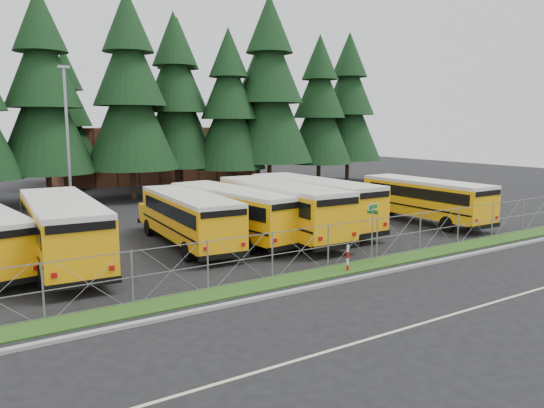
{
  "coord_description": "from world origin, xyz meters",
  "views": [
    {
      "loc": [
        -15.77,
        -19.21,
        6.46
      ],
      "look_at": [
        -0.79,
        4.0,
        2.26
      ],
      "focal_mm": 35.0,
      "sensor_mm": 36.0,
      "label": 1
    }
  ],
  "objects": [
    {
      "name": "ground",
      "position": [
        0.0,
        0.0,
        0.0
      ],
      "size": [
        120.0,
        120.0,
        0.0
      ],
      "primitive_type": "plane",
      "color": "black",
      "rests_on": "ground"
    },
    {
      "name": "curb",
      "position": [
        0.0,
        -3.1,
        0.06
      ],
      "size": [
        50.0,
        0.25,
        0.12
      ],
      "primitive_type": "cube",
      "color": "gray",
      "rests_on": "ground"
    },
    {
      "name": "grass_verge",
      "position": [
        0.0,
        -1.7,
        0.03
      ],
      "size": [
        50.0,
        1.4,
        0.06
      ],
      "primitive_type": "cube",
      "color": "#1B4513",
      "rests_on": "ground"
    },
    {
      "name": "road_lane_line",
      "position": [
        0.0,
        -8.0,
        0.01
      ],
      "size": [
        50.0,
        0.12,
        0.01
      ],
      "primitive_type": "cube",
      "color": "beige",
      "rests_on": "ground"
    },
    {
      "name": "chainlink_fence",
      "position": [
        0.0,
        -1.0,
        1.0
      ],
      "size": [
        44.0,
        0.1,
        2.0
      ],
      "primitive_type": null,
      "color": "#919399",
      "rests_on": "ground"
    },
    {
      "name": "brick_building",
      "position": [
        6.0,
        40.0,
        3.0
      ],
      "size": [
        22.0,
        10.0,
        6.0
      ],
      "primitive_type": "cube",
      "color": "brown",
      "rests_on": "ground"
    },
    {
      "name": "bus_1",
      "position": [
        -10.99,
        5.9,
        1.56
      ],
      "size": [
        3.57,
        12.03,
        3.11
      ],
      "primitive_type": null,
      "rotation": [
        0.0,
        0.0,
        -0.07
      ],
      "color": "#FFA908",
      "rests_on": "ground"
    },
    {
      "name": "bus_3",
      "position": [
        -4.55,
        6.5,
        1.42
      ],
      "size": [
        3.35,
        10.96,
        2.83
      ],
      "primitive_type": null,
      "rotation": [
        0.0,
        0.0,
        -0.07
      ],
      "color": "#FFA908",
      "rests_on": "ground"
    },
    {
      "name": "bus_4",
      "position": [
        -1.99,
        6.49,
        1.47
      ],
      "size": [
        3.85,
        11.42,
        2.94
      ],
      "primitive_type": null,
      "rotation": [
        0.0,
        0.0,
        0.11
      ],
      "color": "#FFA908",
      "rests_on": "ground"
    },
    {
      "name": "bus_5",
      "position": [
        0.62,
        5.62,
        1.58
      ],
      "size": [
        3.22,
        12.1,
        3.15
      ],
      "primitive_type": null,
      "rotation": [
        0.0,
        0.0,
        -0.03
      ],
      "color": "#FFA908",
      "rests_on": "ground"
    },
    {
      "name": "bus_6",
      "position": [
        3.63,
        6.62,
        1.56
      ],
      "size": [
        2.86,
        11.9,
        3.12
      ],
      "primitive_type": null,
      "rotation": [
        0.0,
        0.0,
        0.0
      ],
      "color": "#FFA908",
      "rests_on": "ground"
    },
    {
      "name": "bus_east",
      "position": [
        11.18,
        4.44,
        1.42
      ],
      "size": [
        2.66,
        10.86,
        2.84
      ],
      "primitive_type": null,
      "rotation": [
        0.0,
        0.0,
        -0.01
      ],
      "color": "#FFA908",
      "rests_on": "ground"
    },
    {
      "name": "street_sign",
      "position": [
        1.14,
        -1.55,
        2.03
      ],
      "size": [
        0.8,
        0.53,
        2.81
      ],
      "color": "#919399",
      "rests_on": "ground"
    },
    {
      "name": "striped_bollard",
      "position": [
        -0.68,
        -1.97,
        0.6
      ],
      "size": [
        0.11,
        0.11,
        1.2
      ],
      "primitive_type": "cylinder",
      "color": "#B20C0C",
      "rests_on": "ground"
    },
    {
      "name": "light_standard",
      "position": [
        -8.11,
        17.26,
        5.5
      ],
      "size": [
        0.7,
        0.35,
        10.14
      ],
      "color": "#919399",
      "rests_on": "ground"
    },
    {
      "name": "conifer_3",
      "position": [
        -7.82,
        26.45,
        8.52
      ],
      "size": [
        7.71,
        7.71,
        17.04
      ],
      "primitive_type": null,
      "color": "black",
      "rests_on": "ground"
    },
    {
      "name": "conifer_4",
      "position": [
        -1.12,
        25.66,
        8.78
      ],
      "size": [
        7.94,
        7.94,
        17.56
      ],
      "primitive_type": null,
      "color": "black",
      "rests_on": "ground"
    },
    {
      "name": "conifer_5",
      "position": [
        3.75,
        27.56,
        8.3
      ],
      "size": [
        7.5,
        7.5,
        16.59
      ],
      "primitive_type": null,
      "color": "black",
      "rests_on": "ground"
    },
    {
      "name": "conifer_6",
      "position": [
        8.13,
        25.25,
        7.61
      ],
      "size": [
        6.89,
        6.89,
        15.23
      ],
      "primitive_type": null,
      "color": "black",
      "rests_on": "ground"
    },
    {
      "name": "conifer_7",
      "position": [
        12.25,
        24.66,
        9.31
      ],
      "size": [
        8.42,
        8.42,
        18.63
      ],
      "primitive_type": null,
      "color": "black",
      "rests_on": "ground"
    },
    {
      "name": "conifer_8",
      "position": [
        18.97,
        25.45,
        7.8
      ],
      "size": [
        7.05,
        7.05,
        15.6
      ],
      "primitive_type": null,
      "color": "black",
      "rests_on": "ground"
    },
    {
      "name": "conifer_9",
      "position": [
        23.94,
        26.57,
        8.21
      ],
      "size": [
        7.42,
        7.42,
        16.41
      ],
      "primitive_type": null,
      "color": "black",
      "rests_on": "ground"
    },
    {
      "name": "conifer_11",
      "position": [
        -4.23,
        35.58,
        6.86
      ],
      "size": [
        6.2,
        6.2,
        13.72
      ],
      "primitive_type": null,
      "color": "black",
      "rests_on": "ground"
    },
    {
      "name": "conifer_12",
      "position": [
        5.55,
        30.91,
        8.39
      ],
      "size": [
        7.59,
        7.59,
        16.78
      ],
      "primitive_type": null,
      "color": "black",
      "rests_on": "ground"
    },
    {
      "name": "conifer_13",
      "position": [
        15.6,
        32.28,
        7.58
      ],
      "size": [
        6.85,
        6.85,
        15.16
      ],
      "primitive_type": null,
      "color": "black",
      "rests_on": "ground"
    }
  ]
}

